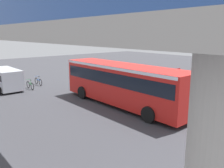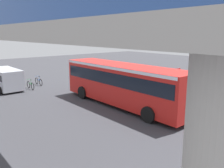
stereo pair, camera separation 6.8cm
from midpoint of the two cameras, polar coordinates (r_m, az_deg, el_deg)
The scene contains 11 objects.
ground at distance 19.89m, azimuth 1.32°, elevation -3.78°, with size 80.00×80.00×0.00m, color #38383D.
city_bus at distance 17.90m, azimuth 2.57°, elevation 0.64°, with size 11.54×2.85×3.15m.
parked_van at distance 25.44m, azimuth -24.34°, elevation 1.37°, with size 4.80×2.17×2.05m.
bicycle_orange at distance 27.09m, azimuth -21.29°, elevation 0.47°, with size 1.77×0.44×0.96m.
bicycle_blue at distance 26.69m, azimuth -17.37°, elevation 0.58°, with size 1.77×0.44×0.96m.
bicycle_green at distance 24.99m, azimuth -19.18°, elevation -0.29°, with size 1.77×0.44×0.96m.
traffic_sign at distance 19.08m, azimuth 15.31°, elevation 0.95°, with size 0.08×0.60×2.80m.
lane_dash_leftmost at distance 18.10m, azimuth 20.07°, elevation -6.13°, with size 2.00×0.20×0.01m, color silver.
lane_dash_left at distance 20.24m, azimuth 10.20°, elevation -3.68°, with size 2.00×0.20×0.01m, color silver.
lane_dash_centre at distance 22.88m, azimuth 2.45°, elevation -1.67°, with size 2.00×0.20×0.01m, color silver.
lane_dash_right at distance 25.88m, azimuth -3.59°, elevation -0.07°, with size 2.00×0.20×0.01m, color silver.
Camera 1 is at (-14.23, 12.80, 5.41)m, focal length 37.98 mm.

